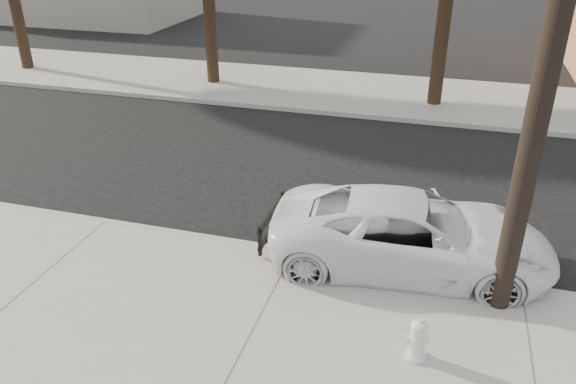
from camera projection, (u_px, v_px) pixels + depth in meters
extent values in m
plane|color=black|center=(320.00, 206.00, 12.35)|extent=(120.00, 120.00, 0.00)
cube|color=gray|center=(256.00, 328.00, 8.63)|extent=(90.00, 4.40, 0.15)
cube|color=gray|center=(376.00, 94.00, 19.61)|extent=(90.00, 5.00, 0.15)
cube|color=#9E9B93|center=(294.00, 253.00, 10.52)|extent=(90.00, 0.12, 0.16)
cylinder|color=black|center=(559.00, 15.00, 7.04)|extent=(0.34, 0.34, 9.00)
cylinder|color=black|center=(16.00, 9.00, 21.63)|extent=(0.44, 0.44, 4.50)
cylinder|color=black|center=(210.00, 22.00, 19.86)|extent=(0.44, 0.44, 4.25)
cylinder|color=black|center=(443.00, 29.00, 17.40)|extent=(0.44, 0.44, 4.75)
imported|color=white|center=(411.00, 233.00, 9.98)|extent=(5.15, 2.75, 1.38)
cylinder|color=silver|center=(416.00, 355.00, 7.97)|extent=(0.31, 0.31, 0.06)
cylinder|color=silver|center=(417.00, 342.00, 7.86)|extent=(0.23, 0.23, 0.52)
ellipsoid|color=silver|center=(419.00, 327.00, 7.73)|extent=(0.25, 0.25, 0.17)
cylinder|color=silver|center=(418.00, 340.00, 7.84)|extent=(0.34, 0.15, 0.10)
cylinder|color=silver|center=(418.00, 340.00, 7.84)|extent=(0.16, 0.19, 0.13)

